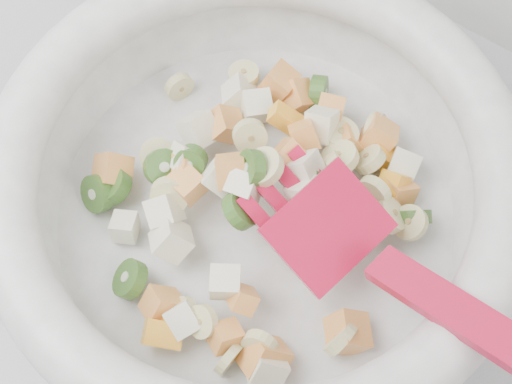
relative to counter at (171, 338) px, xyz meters
The scene contains 2 objects.
counter is the anchor object (origin of this frame).
mixing_bowl 0.52m from the counter, 17.32° to the left, with size 0.50×0.36×0.16m.
Camera 1 is at (0.25, 1.29, 1.43)m, focal length 55.00 mm.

